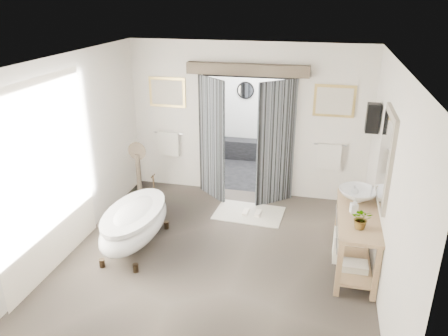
{
  "coord_description": "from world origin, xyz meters",
  "views": [
    {
      "loc": [
        1.38,
        -5.29,
        3.71
      ],
      "look_at": [
        0.0,
        0.6,
        1.25
      ],
      "focal_mm": 35.0,
      "sensor_mm": 36.0,
      "label": 1
    }
  ],
  "objects": [
    {
      "name": "vanity",
      "position": [
        1.95,
        0.34,
        0.51
      ],
      "size": [
        0.57,
        1.6,
        0.85
      ],
      "color": "tan",
      "rests_on": "ground_plane"
    },
    {
      "name": "plant",
      "position": [
        1.98,
        -0.06,
        0.99
      ],
      "size": [
        0.27,
        0.23,
        0.29
      ],
      "primitive_type": "imported",
      "rotation": [
        0.0,
        0.0,
        -0.04
      ],
      "color": "gray",
      "rests_on": "vanity"
    },
    {
      "name": "rug",
      "position": [
        0.23,
        1.58,
        0.01
      ],
      "size": [
        1.24,
        0.87,
        0.01
      ],
      "primitive_type": "cube",
      "rotation": [
        0.0,
        0.0,
        -0.06
      ],
      "color": "beige",
      "rests_on": "ground_plane"
    },
    {
      "name": "basin",
      "position": [
        1.97,
        0.75,
        0.95
      ],
      "size": [
        0.75,
        0.75,
        0.19
      ],
      "primitive_type": "imported",
      "rotation": [
        0.0,
        0.0,
        0.43
      ],
      "color": "white",
      "rests_on": "vanity"
    },
    {
      "name": "pedestal_mirror",
      "position": [
        -1.88,
        1.65,
        0.5
      ],
      "size": [
        0.35,
        0.22,
        1.17
      ],
      "color": "#4C3F31",
      "rests_on": "ground_plane"
    },
    {
      "name": "ground_plane",
      "position": [
        0.0,
        0.0,
        0.0
      ],
      "size": [
        5.0,
        5.0,
        0.0
      ],
      "primitive_type": "plane",
      "color": "#675A4E"
    },
    {
      "name": "shower_room",
      "position": [
        0.0,
        3.99,
        0.91
      ],
      "size": [
        2.22,
        2.01,
        2.51
      ],
      "color": "black",
      "rests_on": "ground_plane"
    },
    {
      "name": "clawfoot_tub",
      "position": [
        -1.29,
        0.11,
        0.42
      ],
      "size": [
        0.8,
        1.78,
        0.87
      ],
      "color": "#312417",
      "rests_on": "ground_plane"
    },
    {
      "name": "back_wall_dressing",
      "position": [
        0.0,
        2.32,
        1.56
      ],
      "size": [
        3.82,
        0.68,
        2.52
      ],
      "color": "black",
      "rests_on": "ground_plane"
    },
    {
      "name": "slippers",
      "position": [
        0.29,
        1.56,
        0.04
      ],
      "size": [
        0.32,
        0.24,
        0.05
      ],
      "color": "white",
      "rests_on": "rug"
    },
    {
      "name": "room_shell",
      "position": [
        -0.04,
        -0.12,
        1.86
      ],
      "size": [
        4.52,
        5.02,
        2.91
      ],
      "color": "silver",
      "rests_on": "ground_plane"
    },
    {
      "name": "soap_bottle_b",
      "position": [
        1.94,
        0.91,
        0.94
      ],
      "size": [
        0.15,
        0.15,
        0.18
      ],
      "primitive_type": "imported",
      "rotation": [
        0.0,
        0.0,
        -0.12
      ],
      "color": "gray",
      "rests_on": "vanity"
    },
    {
      "name": "soap_bottle_a",
      "position": [
        1.91,
        0.36,
        0.95
      ],
      "size": [
        0.12,
        0.12,
        0.21
      ],
      "primitive_type": "imported",
      "rotation": [
        0.0,
        0.0,
        0.31
      ],
      "color": "gray",
      "rests_on": "vanity"
    }
  ]
}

